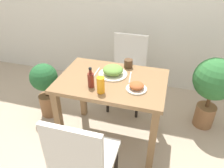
{
  "coord_description": "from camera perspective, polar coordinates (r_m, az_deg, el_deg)",
  "views": [
    {
      "loc": [
        0.47,
        -1.61,
        1.76
      ],
      "look_at": [
        0.0,
        0.0,
        0.69
      ],
      "focal_mm": 35.0,
      "sensor_mm": 36.0,
      "label": 1
    }
  ],
  "objects": [
    {
      "name": "ground_plane",
      "position": [
        2.43,
        0.0,
        -13.73
      ],
      "size": [
        16.0,
        16.0,
        0.0
      ],
      "primitive_type": "plane",
      "color": "tan"
    },
    {
      "name": "dining_table",
      "position": [
        2.04,
        0.0,
        -1.88
      ],
      "size": [
        0.97,
        0.66,
        0.74
      ],
      "color": "olive",
      "rests_on": "ground_plane"
    },
    {
      "name": "chair_near",
      "position": [
        1.62,
        -7.88,
        -18.76
      ],
      "size": [
        0.42,
        0.42,
        0.89
      ],
      "rotation": [
        0.0,
        0.0,
        3.14
      ],
      "color": "silver",
      "rests_on": "ground_plane"
    },
    {
      "name": "chair_far",
      "position": [
        2.64,
        4.17,
        4.07
      ],
      "size": [
        0.42,
        0.42,
        0.89
      ],
      "color": "silver",
      "rests_on": "ground_plane"
    },
    {
      "name": "food_plate",
      "position": [
        2.02,
        0.26,
        3.43
      ],
      "size": [
        0.27,
        0.27,
        0.09
      ],
      "color": "beige",
      "rests_on": "dining_table"
    },
    {
      "name": "side_plate",
      "position": [
        1.82,
        6.43,
        -0.7
      ],
      "size": [
        0.18,
        0.18,
        0.07
      ],
      "color": "beige",
      "rests_on": "dining_table"
    },
    {
      "name": "drink_cup",
      "position": [
        2.15,
        4.3,
        5.36
      ],
      "size": [
        0.08,
        0.08,
        0.08
      ],
      "color": "#4C331E",
      "rests_on": "dining_table"
    },
    {
      "name": "juice_glass",
      "position": [
        1.76,
        -2.96,
        -0.28
      ],
      "size": [
        0.06,
        0.06,
        0.14
      ],
      "color": "orange",
      "rests_on": "dining_table"
    },
    {
      "name": "sauce_bottle",
      "position": [
        1.84,
        -5.56,
        1.24
      ],
      "size": [
        0.05,
        0.05,
        0.19
      ],
      "color": "maroon",
      "rests_on": "dining_table"
    },
    {
      "name": "fork_utensil",
      "position": [
        2.08,
        -4.09,
        3.11
      ],
      "size": [
        0.01,
        0.18,
        0.0
      ],
      "rotation": [
        0.0,
        0.0,
        1.58
      ],
      "color": "silver",
      "rests_on": "dining_table"
    },
    {
      "name": "spoon_utensil",
      "position": [
        2.0,
        4.76,
        1.82
      ],
      "size": [
        0.03,
        0.19,
        0.0
      ],
      "rotation": [
        0.0,
        0.0,
        1.69
      ],
      "color": "silver",
      "rests_on": "dining_table"
    },
    {
      "name": "potted_plant_left",
      "position": [
        2.59,
        -17.05,
        -0.33
      ],
      "size": [
        0.31,
        0.31,
        0.67
      ],
      "color": "brown",
      "rests_on": "ground_plane"
    },
    {
      "name": "potted_plant_right",
      "position": [
        2.47,
        25.0,
        -0.05
      ],
      "size": [
        0.44,
        0.44,
        0.83
      ],
      "color": "brown",
      "rests_on": "ground_plane"
    }
  ]
}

